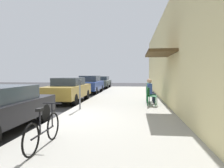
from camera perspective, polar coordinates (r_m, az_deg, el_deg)
name	(u,v)px	position (r m, az deg, el deg)	size (l,w,h in m)	color
ground_plane	(54,121)	(7.80, -15.82, -9.89)	(60.00, 60.00, 0.00)	#2D2D30
sidewalk_slab	(120,111)	(9.20, 2.32, -7.43)	(4.50, 32.00, 0.12)	#9E9B93
building_facade	(177,52)	(9.23, 17.51, 8.48)	(1.40, 32.00, 5.26)	beige
parked_car_1	(68,89)	(12.59, -12.04, -1.48)	(1.80, 4.40, 1.46)	#A58433
parked_car_2	(90,84)	(18.16, -6.19, -0.03)	(1.80, 4.40, 1.52)	navy
parked_car_3	(102,82)	(24.33, -2.90, 0.60)	(1.80, 4.40, 1.37)	#47514C
parking_meter	(80,92)	(9.26, -8.93, -2.24)	(0.12, 0.10, 1.32)	slate
bicycle_0	(43,131)	(4.78, -18.52, -12.24)	(0.46, 1.71, 0.90)	black
cafe_chair_0	(151,95)	(10.41, 10.72, -3.13)	(0.55, 0.55, 0.87)	#14592D
cafe_chair_1	(150,94)	(11.22, 10.41, -2.69)	(0.47, 0.47, 0.87)	#14592D
seated_patron_1	(151,90)	(11.21, 10.73, -1.71)	(0.44, 0.38, 1.29)	#232838
cafe_chair_2	(149,92)	(12.07, 10.14, -2.29)	(0.45, 0.45, 0.87)	#14592D
seated_patron_2	(150,89)	(12.06, 10.44, -1.39)	(0.43, 0.36, 1.29)	#232838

